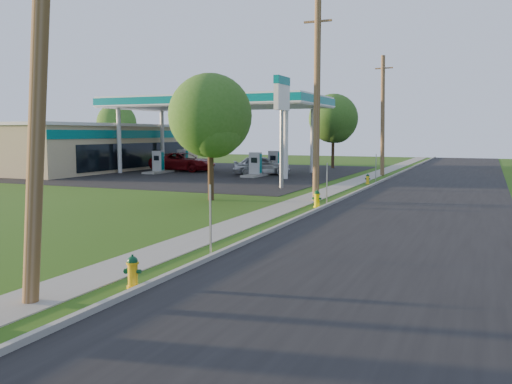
# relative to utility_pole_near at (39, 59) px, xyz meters

# --- Properties ---
(ground_plane) EXTENTS (140.00, 140.00, 0.00)m
(ground_plane) POSITION_rel_utility_pole_near_xyz_m (0.60, 1.00, -4.80)
(ground_plane) COLOR #2A4D11
(ground_plane) RESTS_ON ground
(road) EXTENTS (8.00, 120.00, 0.02)m
(road) POSITION_rel_utility_pole_near_xyz_m (5.10, 11.00, -4.79)
(road) COLOR black
(road) RESTS_ON ground
(curb) EXTENTS (0.15, 120.00, 0.15)m
(curb) POSITION_rel_utility_pole_near_xyz_m (1.10, 11.00, -4.73)
(curb) COLOR gray
(curb) RESTS_ON ground
(sidewalk) EXTENTS (1.50, 120.00, 0.03)m
(sidewalk) POSITION_rel_utility_pole_near_xyz_m (-0.65, 11.00, -4.79)
(sidewalk) COLOR gray
(sidewalk) RESTS_ON ground
(forecourt) EXTENTS (26.00, 28.00, 0.02)m
(forecourt) POSITION_rel_utility_pole_near_xyz_m (-15.40, 33.00, -4.79)
(forecourt) COLOR black
(forecourt) RESTS_ON ground
(utility_pole_near) EXTENTS (1.40, 0.32, 9.48)m
(utility_pole_near) POSITION_rel_utility_pole_near_xyz_m (0.00, 0.00, 0.00)
(utility_pole_near) COLOR brown
(utility_pole_near) RESTS_ON ground
(utility_pole_mid) EXTENTS (1.40, 0.32, 9.80)m
(utility_pole_mid) POSITION_rel_utility_pole_near_xyz_m (-0.00, 18.00, 0.15)
(utility_pole_mid) COLOR brown
(utility_pole_mid) RESTS_ON ground
(utility_pole_far) EXTENTS (1.40, 0.32, 9.50)m
(utility_pole_far) POSITION_rel_utility_pole_near_xyz_m (-0.00, 36.00, 0.00)
(utility_pole_far) COLOR brown
(utility_pole_far) RESTS_ON ground
(sign_post_near) EXTENTS (0.05, 0.04, 2.00)m
(sign_post_near) POSITION_rel_utility_pole_near_xyz_m (0.85, 5.20, -3.80)
(sign_post_near) COLOR gray
(sign_post_near) RESTS_ON ground
(sign_post_mid) EXTENTS (0.05, 0.04, 2.00)m
(sign_post_mid) POSITION_rel_utility_pole_near_xyz_m (0.85, 17.00, -3.80)
(sign_post_mid) COLOR gray
(sign_post_mid) RESTS_ON ground
(sign_post_far) EXTENTS (0.05, 0.04, 2.00)m
(sign_post_far) POSITION_rel_utility_pole_near_xyz_m (0.85, 29.20, -3.80)
(sign_post_far) COLOR gray
(sign_post_far) RESTS_ON ground
(gas_canopy) EXTENTS (18.18, 9.18, 6.40)m
(gas_canopy) POSITION_rel_utility_pole_near_xyz_m (-13.40, 33.00, 1.09)
(gas_canopy) COLOR silver
(gas_canopy) RESTS_ON ground
(fuel_pump_nw) EXTENTS (1.20, 3.20, 1.90)m
(fuel_pump_nw) POSITION_rel_utility_pole_near_xyz_m (-17.90, 31.00, -4.08)
(fuel_pump_nw) COLOR gray
(fuel_pump_nw) RESTS_ON ground
(fuel_pump_ne) EXTENTS (1.20, 3.20, 1.90)m
(fuel_pump_ne) POSITION_rel_utility_pole_near_xyz_m (-8.90, 31.00, -4.08)
(fuel_pump_ne) COLOR gray
(fuel_pump_ne) RESTS_ON ground
(fuel_pump_sw) EXTENTS (1.20, 3.20, 1.90)m
(fuel_pump_sw) POSITION_rel_utility_pole_near_xyz_m (-17.90, 35.00, -4.08)
(fuel_pump_sw) COLOR gray
(fuel_pump_sw) RESTS_ON ground
(fuel_pump_se) EXTENTS (1.20, 3.20, 1.90)m
(fuel_pump_se) POSITION_rel_utility_pole_near_xyz_m (-8.90, 35.00, -4.08)
(fuel_pump_se) COLOR gray
(fuel_pump_se) RESTS_ON ground
(convenience_store) EXTENTS (10.40, 22.40, 4.25)m
(convenience_store) POSITION_rel_utility_pole_near_xyz_m (-26.38, 33.00, -2.67)
(convenience_store) COLOR tan
(convenience_store) RESTS_ON ground
(price_pylon) EXTENTS (0.34, 2.04, 6.85)m
(price_pylon) POSITION_rel_utility_pole_near_xyz_m (-3.90, 23.50, 0.63)
(price_pylon) COLOR gray
(price_pylon) RESTS_ON ground
(tree_verge) EXTENTS (4.22, 4.22, 6.40)m
(tree_verge) POSITION_rel_utility_pole_near_xyz_m (-4.97, 16.29, -0.68)
(tree_verge) COLOR #352515
(tree_verge) RESTS_ON ground
(tree_lot) EXTENTS (4.74, 4.74, 7.18)m
(tree_lot) POSITION_rel_utility_pole_near_xyz_m (-5.93, 43.30, -0.18)
(tree_lot) COLOR #352515
(tree_lot) RESTS_ON ground
(tree_back) EXTENTS (4.47, 4.47, 6.77)m
(tree_back) POSITION_rel_utility_pole_near_xyz_m (-31.08, 42.71, -0.44)
(tree_back) COLOR #352515
(tree_back) RESTS_ON ground
(hydrant_near) EXTENTS (0.39, 0.35, 0.76)m
(hydrant_near) POSITION_rel_utility_pole_near_xyz_m (0.77, 1.69, -4.43)
(hydrant_near) COLOR gold
(hydrant_near) RESTS_ON ground
(hydrant_mid) EXTENTS (0.43, 0.38, 0.82)m
(hydrant_mid) POSITION_rel_utility_pole_near_xyz_m (0.71, 15.85, -4.40)
(hydrant_mid) COLOR #FEE508
(hydrant_mid) RESTS_ON ground
(hydrant_far) EXTENTS (0.36, 0.32, 0.70)m
(hydrant_far) POSITION_rel_utility_pole_near_xyz_m (0.50, 28.21, -4.46)
(hydrant_far) COLOR yellow
(hydrant_far) RESTS_ON ground
(car_red) EXTENTS (6.00, 2.83, 1.66)m
(car_red) POSITION_rel_utility_pole_near_xyz_m (-17.31, 34.04, -3.97)
(car_red) COLOR maroon
(car_red) RESTS_ON ground
(car_silver) EXTENTS (5.04, 3.62, 1.59)m
(car_silver) POSITION_rel_utility_pole_near_xyz_m (-9.06, 32.65, -4.01)
(car_silver) COLOR silver
(car_silver) RESTS_ON ground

